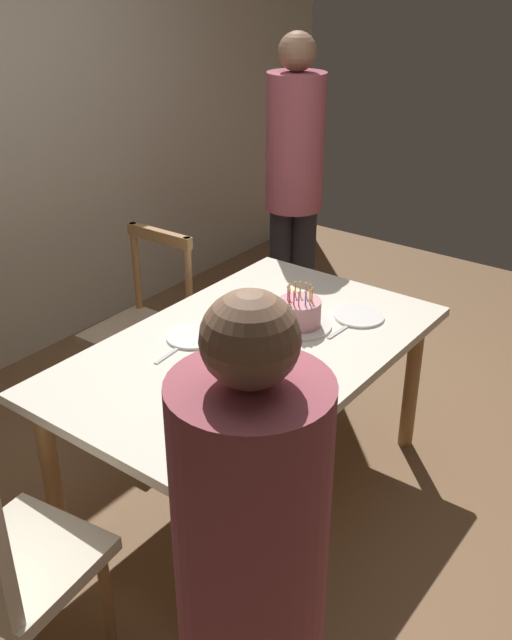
% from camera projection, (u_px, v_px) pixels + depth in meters
% --- Properties ---
extents(ground, '(6.40, 6.40, 0.00)m').
position_uv_depth(ground, '(249.00, 488.00, 3.24)').
color(ground, brown).
extents(dining_table, '(1.66, 1.02, 0.74)m').
position_uv_depth(dining_table, '(249.00, 364.00, 2.94)').
color(dining_table, silver).
rests_on(dining_table, ground).
extents(birthday_cake, '(0.28, 0.28, 0.19)m').
position_uv_depth(birthday_cake, '(299.00, 315.00, 3.04)').
color(birthday_cake, silver).
rests_on(birthday_cake, dining_table).
extents(plate_near_celebrant, '(0.22, 0.22, 0.01)m').
position_uv_depth(plate_near_celebrant, '(221.00, 416.00, 2.45)').
color(plate_near_celebrant, white).
rests_on(plate_near_celebrant, dining_table).
extents(plate_far_side, '(0.22, 0.22, 0.01)m').
position_uv_depth(plate_far_side, '(193.00, 337.00, 2.97)').
color(plate_far_side, white).
rests_on(plate_far_side, dining_table).
extents(plate_near_guest, '(0.22, 0.22, 0.01)m').
position_uv_depth(plate_near_guest, '(359.00, 316.00, 3.13)').
color(plate_near_guest, white).
rests_on(plate_near_guest, dining_table).
extents(fork_near_celebrant, '(0.18, 0.02, 0.01)m').
position_uv_depth(fork_near_celebrant, '(187.00, 438.00, 2.35)').
color(fork_near_celebrant, silver).
rests_on(fork_near_celebrant, dining_table).
extents(fork_far_side, '(0.18, 0.03, 0.01)m').
position_uv_depth(fork_far_side, '(170.00, 354.00, 2.84)').
color(fork_far_side, silver).
rests_on(fork_far_side, dining_table).
extents(fork_near_guest, '(0.18, 0.02, 0.01)m').
position_uv_depth(fork_near_guest, '(340.00, 331.00, 3.02)').
color(fork_near_guest, silver).
rests_on(fork_near_guest, dining_table).
extents(chair_spindle_back, '(0.45, 0.45, 0.95)m').
position_uv_depth(chair_spindle_back, '(142.00, 331.00, 3.62)').
color(chair_spindle_back, tan).
rests_on(chair_spindle_back, ground).
extents(person_celebrant, '(0.32, 0.32, 1.65)m').
position_uv_depth(person_celebrant, '(251.00, 592.00, 1.53)').
color(person_celebrant, '#262328').
rests_on(person_celebrant, ground).
extents(person_guest, '(0.32, 0.32, 1.82)m').
position_uv_depth(person_guest, '(294.00, 180.00, 3.97)').
color(person_guest, '#262328').
rests_on(person_guest, ground).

